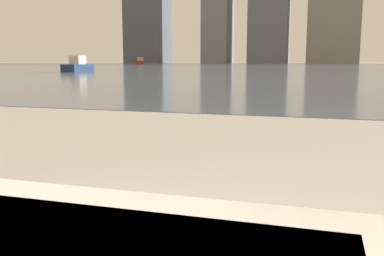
{
  "coord_description": "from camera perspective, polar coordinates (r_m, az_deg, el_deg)",
  "views": [
    {
      "loc": [
        0.72,
        0.12,
        0.9
      ],
      "look_at": [
        0.11,
        2.13,
        0.56
      ],
      "focal_mm": 40.0,
      "sensor_mm": 36.0,
      "label": 1
    }
  ],
  "objects": [
    {
      "name": "harbor_boat_2",
      "position": [
        86.49,
        -6.89,
        8.76
      ],
      "size": [
        2.37,
        4.11,
        1.46
      ],
      "color": "maroon",
      "rests_on": "harbor_water"
    },
    {
      "name": "harbor_water",
      "position": [
        61.89,
        16.31,
        7.88
      ],
      "size": [
        180.0,
        110.0,
        0.01
      ],
      "color": "slate",
      "rests_on": "ground_plane"
    },
    {
      "name": "harbor_boat_3",
      "position": [
        33.85,
        -14.98,
        7.98
      ],
      "size": [
        1.33,
        3.29,
        1.21
      ],
      "color": "navy",
      "rests_on": "harbor_water"
    },
    {
      "name": "skyline_tower_1",
      "position": [
        121.94,
        3.49,
        15.41
      ],
      "size": [
        7.14,
        10.11,
        28.78
      ],
      "color": "slate",
      "rests_on": "ground_plane"
    }
  ]
}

